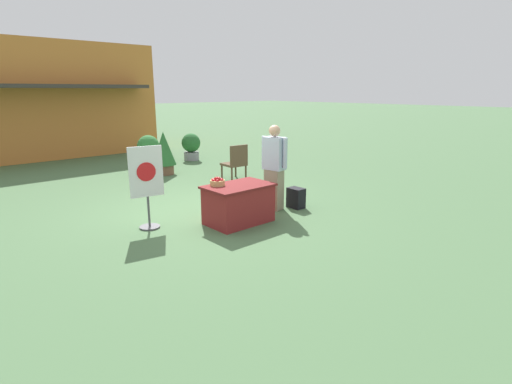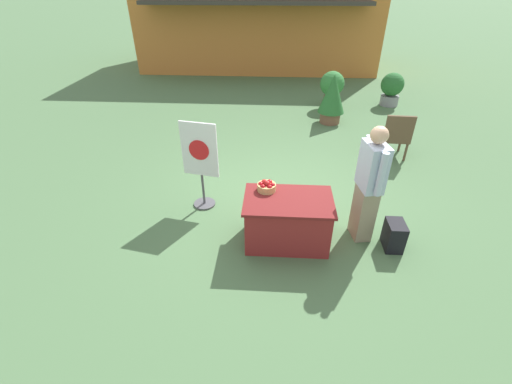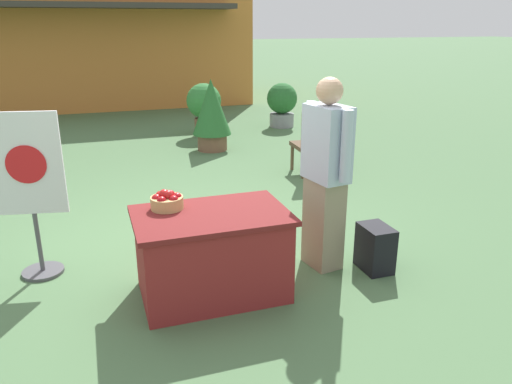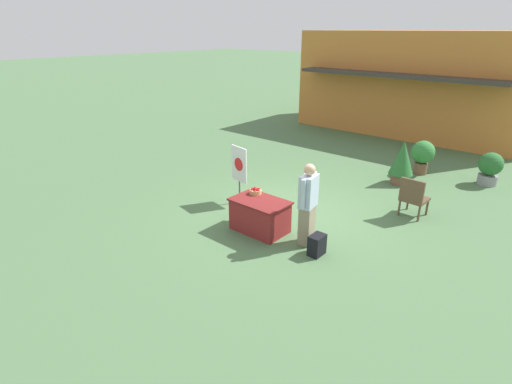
# 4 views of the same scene
# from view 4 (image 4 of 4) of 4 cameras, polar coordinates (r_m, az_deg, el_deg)

# --- Properties ---
(ground_plane) EXTENTS (120.00, 120.00, 0.00)m
(ground_plane) POSITION_cam_4_polar(r_m,az_deg,el_deg) (9.54, 4.52, -3.27)
(ground_plane) COLOR #4C7047
(storefront_building) EXTENTS (9.03, 5.23, 4.04)m
(storefront_building) POSITION_cam_4_polar(r_m,az_deg,el_deg) (18.69, 22.12, 14.34)
(storefront_building) COLOR #C67533
(storefront_building) RESTS_ON ground_plane
(display_table) EXTENTS (1.22, 0.79, 0.72)m
(display_table) POSITION_cam_4_polar(r_m,az_deg,el_deg) (8.65, 0.58, -3.36)
(display_table) COLOR maroon
(display_table) RESTS_ON ground_plane
(apple_basket) EXTENTS (0.26, 0.26, 0.16)m
(apple_basket) POSITION_cam_4_polar(r_m,az_deg,el_deg) (8.82, -0.06, 0.15)
(apple_basket) COLOR tan
(apple_basket) RESTS_ON display_table
(person_visitor) EXTENTS (0.33, 0.60, 1.72)m
(person_visitor) POSITION_cam_4_polar(r_m,az_deg,el_deg) (7.99, 7.41, -1.73)
(person_visitor) COLOR gray
(person_visitor) RESTS_ON ground_plane
(backpack) EXTENTS (0.24, 0.34, 0.42)m
(backpack) POSITION_cam_4_polar(r_m,az_deg,el_deg) (7.92, 8.70, -7.49)
(backpack) COLOR black
(backpack) RESTS_ON ground_plane
(poster_board) EXTENTS (0.58, 0.36, 1.46)m
(poster_board) POSITION_cam_4_polar(r_m,az_deg,el_deg) (9.90, -2.40, 2.79)
(poster_board) COLOR #4C4C51
(poster_board) RESTS_ON ground_plane
(patio_chair) EXTENTS (0.58, 0.58, 0.96)m
(patio_chair) POSITION_cam_4_polar(r_m,az_deg,el_deg) (9.91, 21.55, -0.57)
(patio_chair) COLOR brown
(patio_chair) RESTS_ON ground_plane
(potted_plant_far_right) EXTENTS (0.67, 0.67, 1.24)m
(potted_plant_far_right) POSITION_cam_4_polar(r_m,az_deg,el_deg) (11.94, 20.15, 4.18)
(potted_plant_far_right) COLOR brown
(potted_plant_far_right) RESTS_ON ground_plane
(potted_plant_far_left) EXTENTS (0.65, 0.65, 0.93)m
(potted_plant_far_left) POSITION_cam_4_polar(r_m,az_deg,el_deg) (12.98, 30.44, 3.05)
(potted_plant_far_left) COLOR gray
(potted_plant_far_left) RESTS_ON ground_plane
(potted_plant_near_left) EXTENTS (0.68, 0.68, 1.02)m
(potted_plant_near_left) POSITION_cam_4_polar(r_m,az_deg,el_deg) (13.03, 22.71, 4.99)
(potted_plant_near_left) COLOR brown
(potted_plant_near_left) RESTS_ON ground_plane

